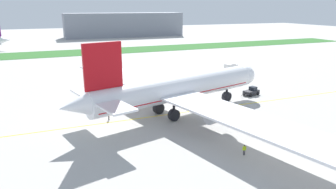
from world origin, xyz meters
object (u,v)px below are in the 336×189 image
object	(u,v)px
airliner_foreground	(176,89)
service_truck_fuel_bowser	(101,73)
service_truck_baggage_loader	(231,67)
ground_crew_wingwalker_port	(244,149)
pushback_tug	(252,91)
ground_crew_marshaller_front	(109,115)

from	to	relation	value
airliner_foreground	service_truck_fuel_bowser	xyz separation A→B (m)	(-8.27, 43.75, -4.27)
service_truck_baggage_loader	service_truck_fuel_bowser	world-z (taller)	service_truck_baggage_loader
airliner_foreground	ground_crew_wingwalker_port	bearing A→B (deg)	-83.24
ground_crew_wingwalker_port	service_truck_baggage_loader	distance (m)	66.51
airliner_foreground	ground_crew_wingwalker_port	size ratio (longest dim) A/B	44.80
pushback_tug	ground_crew_wingwalker_port	distance (m)	36.06
pushback_tug	airliner_foreground	bearing A→B (deg)	-165.07
pushback_tug	ground_crew_wingwalker_port	bearing A→B (deg)	-128.33
pushback_tug	service_truck_baggage_loader	xyz separation A→B (m)	(12.09, 28.59, 0.59)
pushback_tug	service_truck_fuel_bowser	distance (m)	49.79
pushback_tug	service_truck_fuel_bowser	world-z (taller)	service_truck_fuel_bowser
pushback_tug	ground_crew_marshaller_front	bearing A→B (deg)	-173.36
ground_crew_wingwalker_port	service_truck_fuel_bowser	distance (m)	66.29
airliner_foreground	ground_crew_marshaller_front	xyz separation A→B (m)	(-14.15, 2.10, -4.64)
ground_crew_wingwalker_port	service_truck_fuel_bowser	bearing A→B (deg)	99.40
airliner_foreground	service_truck_baggage_loader	bearing A→B (deg)	43.59
service_truck_baggage_loader	ground_crew_wingwalker_port	bearing A→B (deg)	-121.20
airliner_foreground	ground_crew_marshaller_front	distance (m)	15.04
ground_crew_marshaller_front	service_truck_fuel_bowser	xyz separation A→B (m)	(5.89, 41.65, 0.37)
pushback_tug	service_truck_fuel_bowser	bearing A→B (deg)	131.81
pushback_tug	ground_crew_wingwalker_port	world-z (taller)	pushback_tug
airliner_foreground	ground_crew_marshaller_front	size ratio (longest dim) A/B	45.10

